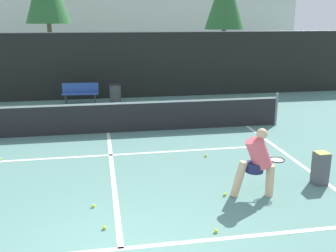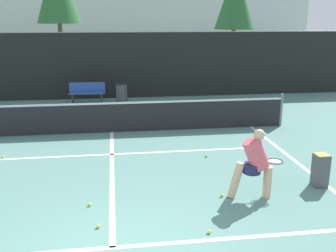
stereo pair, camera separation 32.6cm
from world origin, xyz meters
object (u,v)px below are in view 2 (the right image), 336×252
Objects in this scene: trash_bin at (122,94)px; ball_hopper at (320,170)px; courtside_bench at (87,92)px; parked_car at (30,76)px; player_practicing at (255,162)px.

ball_hopper is at bearing -66.27° from trash_bin.
courtside_bench is (-5.31, 9.15, 0.09)m from ball_hopper.
courtside_bench is 0.33× the size of parked_car.
ball_hopper is 10.58m from courtside_bench.
ball_hopper is 15.62m from parked_car.
ball_hopper is at bearing -57.68° from parked_car.
courtside_bench is at bearing 120.15° from ball_hopper.
player_practicing is at bearing -168.74° from ball_hopper.
player_practicing is 15.11m from parked_car.
parked_car reaches higher than player_practicing.
parked_car is at bearing 130.45° from courtside_bench.
player_practicing is 10.18m from courtside_bench.
player_practicing is at bearing -63.36° from parked_car.
courtside_bench is at bearing 169.31° from trash_bin.
trash_bin is (1.41, -0.27, -0.04)m from courtside_bench.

